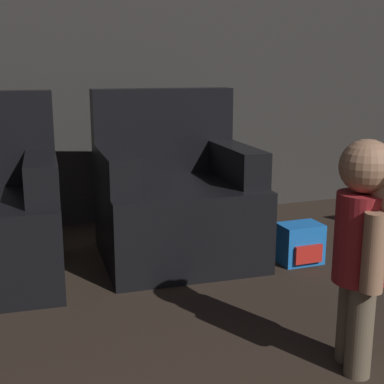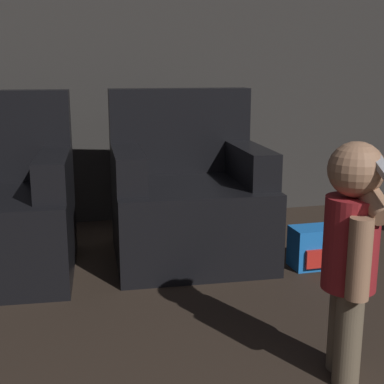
% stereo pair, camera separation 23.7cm
% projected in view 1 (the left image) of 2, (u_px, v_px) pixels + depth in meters
% --- Properties ---
extents(wall_back, '(8.40, 0.05, 2.60)m').
position_uv_depth(wall_back, '(113.00, 38.00, 3.70)').
color(wall_back, '#33302D').
rests_on(wall_back, ground_plane).
extents(armchair_right, '(0.92, 0.88, 0.98)m').
position_uv_depth(armchair_right, '(175.00, 200.00, 3.15)').
color(armchair_right, black).
rests_on(armchair_right, ground_plane).
extents(person_toddler, '(0.19, 0.34, 0.87)m').
position_uv_depth(person_toddler, '(363.00, 238.00, 1.90)').
color(person_toddler, brown).
rests_on(person_toddler, ground_plane).
extents(toy_backpack, '(0.24, 0.19, 0.23)m').
position_uv_depth(toy_backpack, '(300.00, 244.00, 3.07)').
color(toy_backpack, blue).
rests_on(toy_backpack, ground_plane).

